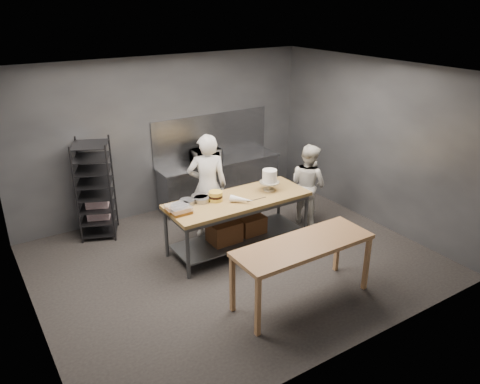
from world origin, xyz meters
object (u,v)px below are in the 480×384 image
(work_table, at_px, (237,218))
(layer_cake, at_px, (216,196))
(speed_rack, at_px, (96,190))
(chef_behind, at_px, (207,186))
(near_counter, at_px, (303,249))
(microwave, at_px, (206,156))
(frosted_cake_stand, at_px, (270,178))
(chef_right, at_px, (308,184))

(work_table, bearing_deg, layer_cake, 162.24)
(work_table, height_order, speed_rack, speed_rack)
(work_table, bearing_deg, chef_behind, 104.57)
(near_counter, bearing_deg, microwave, 82.76)
(frosted_cake_stand, xyz_separation_m, layer_cake, (-0.99, 0.11, -0.15))
(near_counter, relative_size, frosted_cake_stand, 5.44)
(layer_cake, bearing_deg, microwave, 66.02)
(speed_rack, bearing_deg, microwave, 2.05)
(chef_right, bearing_deg, work_table, 86.98)
(work_table, xyz_separation_m, speed_rack, (-1.80, 1.76, 0.28))
(near_counter, xyz_separation_m, chef_right, (1.67, 1.86, -0.05))
(chef_right, xyz_separation_m, microwave, (-1.21, 1.70, 0.29))
(speed_rack, xyz_separation_m, frosted_cake_stand, (2.45, -1.76, 0.29))
(microwave, bearing_deg, chef_right, -54.39)
(chef_right, relative_size, layer_cake, 6.79)
(near_counter, height_order, frosted_cake_stand, frosted_cake_stand)
(work_table, distance_m, speed_rack, 2.54)
(near_counter, xyz_separation_m, chef_behind, (-0.15, 2.40, 0.12))
(layer_cake, bearing_deg, chef_right, 1.05)
(microwave, xyz_separation_m, layer_cake, (-0.77, -1.73, -0.05))
(chef_behind, bearing_deg, frosted_cake_stand, 164.26)
(chef_behind, distance_m, chef_right, 1.91)
(work_table, distance_m, microwave, 1.95)
(speed_rack, relative_size, chef_behind, 0.93)
(chef_behind, relative_size, chef_right, 1.23)
(near_counter, bearing_deg, frosted_cake_stand, 68.69)
(work_table, bearing_deg, near_counter, -90.77)
(work_table, relative_size, near_counter, 1.20)
(near_counter, xyz_separation_m, microwave, (0.45, 3.56, 0.24))
(chef_right, distance_m, layer_cake, 2.00)
(chef_behind, xyz_separation_m, frosted_cake_stand, (0.83, -0.68, 0.21))
(near_counter, height_order, chef_right, chef_right)
(work_table, relative_size, frosted_cake_stand, 6.53)
(work_table, height_order, chef_right, chef_right)
(work_table, xyz_separation_m, frosted_cake_stand, (0.65, 0.00, 0.58))
(chef_behind, bearing_deg, near_counter, 117.40)
(speed_rack, relative_size, frosted_cake_stand, 4.76)
(near_counter, height_order, chef_behind, chef_behind)
(speed_rack, bearing_deg, work_table, -44.30)
(work_table, distance_m, frosted_cake_stand, 0.87)
(chef_behind, relative_size, microwave, 3.46)
(chef_behind, height_order, microwave, chef_behind)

